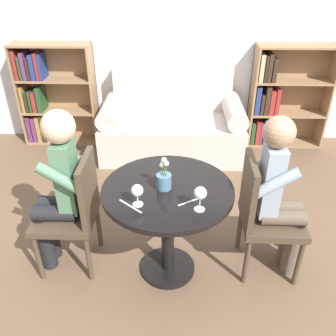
{
  "coord_description": "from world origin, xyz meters",
  "views": [
    {
      "loc": [
        0.05,
        -1.89,
        2.03
      ],
      "look_at": [
        0.0,
        0.05,
        0.85
      ],
      "focal_mm": 38.0,
      "sensor_mm": 36.0,
      "label": 1
    }
  ],
  "objects_px": {
    "chair_left": "(74,209)",
    "chair_right": "(263,212)",
    "wine_glass_left": "(137,191)",
    "flower_vase": "(164,178)",
    "person_left": "(58,188)",
    "person_right": "(280,195)",
    "bookshelf_right": "(278,98)",
    "wine_glass_right": "(200,194)",
    "couch": "(172,127)",
    "bookshelf_left": "(49,96)"
  },
  "relations": [
    {
      "from": "chair_left",
      "to": "chair_right",
      "type": "height_order",
      "value": "same"
    },
    {
      "from": "wine_glass_left",
      "to": "flower_vase",
      "type": "bearing_deg",
      "value": 50.57
    },
    {
      "from": "person_left",
      "to": "flower_vase",
      "type": "distance_m",
      "value": 0.74
    },
    {
      "from": "person_left",
      "to": "person_right",
      "type": "xyz_separation_m",
      "value": [
        1.49,
        -0.0,
        -0.02
      ]
    },
    {
      "from": "bookshelf_right",
      "to": "flower_vase",
      "type": "height_order",
      "value": "bookshelf_right"
    },
    {
      "from": "bookshelf_right",
      "to": "chair_right",
      "type": "distance_m",
      "value": 2.14
    },
    {
      "from": "wine_glass_left",
      "to": "wine_glass_right",
      "type": "distance_m",
      "value": 0.37
    },
    {
      "from": "chair_right",
      "to": "wine_glass_right",
      "type": "height_order",
      "value": "chair_right"
    },
    {
      "from": "couch",
      "to": "person_right",
      "type": "distance_m",
      "value": 1.97
    },
    {
      "from": "bookshelf_left",
      "to": "person_left",
      "type": "height_order",
      "value": "person_left"
    },
    {
      "from": "wine_glass_right",
      "to": "flower_vase",
      "type": "height_order",
      "value": "flower_vase"
    },
    {
      "from": "chair_left",
      "to": "wine_glass_right",
      "type": "height_order",
      "value": "chair_left"
    },
    {
      "from": "bookshelf_right",
      "to": "person_right",
      "type": "xyz_separation_m",
      "value": [
        -0.49,
        -2.06,
        0.08
      ]
    },
    {
      "from": "chair_left",
      "to": "wine_glass_left",
      "type": "height_order",
      "value": "chair_left"
    },
    {
      "from": "chair_left",
      "to": "flower_vase",
      "type": "distance_m",
      "value": 0.71
    },
    {
      "from": "couch",
      "to": "wine_glass_left",
      "type": "height_order",
      "value": "couch"
    },
    {
      "from": "wine_glass_right",
      "to": "person_left",
      "type": "bearing_deg",
      "value": 162.82
    },
    {
      "from": "chair_right",
      "to": "person_left",
      "type": "bearing_deg",
      "value": 91.14
    },
    {
      "from": "couch",
      "to": "person_left",
      "type": "relative_size",
      "value": 1.29
    },
    {
      "from": "couch",
      "to": "bookshelf_left",
      "type": "height_order",
      "value": "bookshelf_left"
    },
    {
      "from": "couch",
      "to": "person_right",
      "type": "height_order",
      "value": "person_right"
    },
    {
      "from": "person_right",
      "to": "bookshelf_right",
      "type": "bearing_deg",
      "value": -12.29
    },
    {
      "from": "wine_glass_right",
      "to": "chair_right",
      "type": "bearing_deg",
      "value": 31.92
    },
    {
      "from": "chair_left",
      "to": "person_left",
      "type": "xyz_separation_m",
      "value": [
        -0.09,
        0.0,
        0.17
      ]
    },
    {
      "from": "person_left",
      "to": "wine_glass_left",
      "type": "distance_m",
      "value": 0.64
    },
    {
      "from": "bookshelf_right",
      "to": "person_right",
      "type": "bearing_deg",
      "value": -103.45
    },
    {
      "from": "wine_glass_left",
      "to": "bookshelf_left",
      "type": "bearing_deg",
      "value": 119.37
    },
    {
      "from": "bookshelf_left",
      "to": "wine_glass_right",
      "type": "distance_m",
      "value": 2.89
    },
    {
      "from": "flower_vase",
      "to": "couch",
      "type": "bearing_deg",
      "value": 89.23
    },
    {
      "from": "person_left",
      "to": "wine_glass_right",
      "type": "bearing_deg",
      "value": 72.83
    },
    {
      "from": "person_left",
      "to": "flower_vase",
      "type": "xyz_separation_m",
      "value": [
        0.72,
        -0.07,
        0.14
      ]
    },
    {
      "from": "wine_glass_left",
      "to": "wine_glass_right",
      "type": "bearing_deg",
      "value": -5.93
    },
    {
      "from": "person_left",
      "to": "person_right",
      "type": "bearing_deg",
      "value": 89.88
    },
    {
      "from": "bookshelf_right",
      "to": "person_right",
      "type": "distance_m",
      "value": 2.12
    },
    {
      "from": "flower_vase",
      "to": "chair_left",
      "type": "bearing_deg",
      "value": 173.74
    },
    {
      "from": "person_left",
      "to": "wine_glass_right",
      "type": "xyz_separation_m",
      "value": [
        0.94,
        -0.29,
        0.18
      ]
    },
    {
      "from": "couch",
      "to": "bookshelf_right",
      "type": "bearing_deg",
      "value": 12.2
    },
    {
      "from": "chair_right",
      "to": "wine_glass_right",
      "type": "xyz_separation_m",
      "value": [
        -0.46,
        -0.29,
        0.35
      ]
    },
    {
      "from": "person_left",
      "to": "person_right",
      "type": "relative_size",
      "value": 1.02
    },
    {
      "from": "bookshelf_left",
      "to": "wine_glass_left",
      "type": "relative_size",
      "value": 8.44
    },
    {
      "from": "bookshelf_right",
      "to": "chair_left",
      "type": "distance_m",
      "value": 2.8
    },
    {
      "from": "person_right",
      "to": "flower_vase",
      "type": "bearing_deg",
      "value": 96.03
    },
    {
      "from": "wine_glass_left",
      "to": "wine_glass_right",
      "type": "relative_size",
      "value": 0.89
    },
    {
      "from": "couch",
      "to": "person_left",
      "type": "bearing_deg",
      "value": -112.54
    },
    {
      "from": "bookshelf_right",
      "to": "chair_right",
      "type": "relative_size",
      "value": 1.31
    },
    {
      "from": "person_left",
      "to": "chair_right",
      "type": "bearing_deg",
      "value": 90.0
    },
    {
      "from": "chair_left",
      "to": "wine_glass_left",
      "type": "xyz_separation_m",
      "value": [
        0.48,
        -0.25,
        0.34
      ]
    },
    {
      "from": "bookshelf_right",
      "to": "person_right",
      "type": "relative_size",
      "value": 0.98
    },
    {
      "from": "bookshelf_right",
      "to": "flower_vase",
      "type": "xyz_separation_m",
      "value": [
        -1.27,
        -2.13,
        0.24
      ]
    },
    {
      "from": "wine_glass_right",
      "to": "flower_vase",
      "type": "relative_size",
      "value": 0.67
    }
  ]
}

